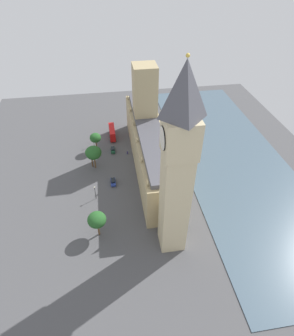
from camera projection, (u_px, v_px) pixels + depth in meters
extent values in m
plane|color=#4C4C4F|center=(144.00, 165.00, 113.41)|extent=(147.04, 147.04, 0.00)
cube|color=#475B6B|center=(230.00, 157.00, 117.68)|extent=(42.66, 132.34, 0.25)
cube|color=tan|center=(149.00, 149.00, 108.61)|extent=(11.87, 64.76, 15.82)
cube|color=tan|center=(145.00, 111.00, 110.77)|extent=(8.89, 8.89, 36.93)
cube|color=#4C4C54|center=(149.00, 130.00, 103.06)|extent=(9.02, 62.17, 1.60)
cone|color=tan|center=(127.00, 97.00, 124.50)|extent=(1.20, 1.20, 2.01)
cone|color=tan|center=(130.00, 109.00, 115.50)|extent=(1.20, 1.20, 2.36)
cone|color=tan|center=(133.00, 122.00, 106.47)|extent=(1.20, 1.20, 2.82)
cone|color=tan|center=(137.00, 139.00, 97.81)|extent=(1.20, 1.20, 2.11)
cone|color=tan|center=(141.00, 159.00, 88.80)|extent=(1.20, 1.20, 2.49)
cone|color=tan|center=(147.00, 182.00, 79.72)|extent=(1.20, 1.20, 3.10)
cube|color=#CCBA8E|center=(174.00, 204.00, 73.82)|extent=(6.96, 6.96, 33.49)
cube|color=#CCBA8E|center=(180.00, 137.00, 60.12)|extent=(7.66, 7.66, 9.56)
cylinder|color=silver|center=(163.00, 138.00, 59.65)|extent=(0.25, 5.29, 5.29)
torus|color=black|center=(163.00, 138.00, 59.65)|extent=(0.24, 5.53, 5.53)
cylinder|color=silver|center=(176.00, 127.00, 63.15)|extent=(5.29, 0.25, 5.29)
torus|color=black|center=(176.00, 127.00, 63.15)|extent=(5.53, 0.24, 5.53)
pyramid|color=#4C4C54|center=(185.00, 90.00, 53.24)|extent=(7.66, 7.66, 12.06)
sphere|color=gold|center=(188.00, 55.00, 49.14)|extent=(0.80, 0.80, 0.80)
cube|color=red|center=(112.00, 132.00, 128.00)|extent=(2.66, 10.54, 4.20)
cube|color=black|center=(112.00, 132.00, 127.95)|extent=(2.72, 10.14, 0.70)
cylinder|color=black|center=(116.00, 140.00, 126.69)|extent=(0.37, 1.11, 1.10)
cylinder|color=black|center=(111.00, 140.00, 126.40)|extent=(0.37, 1.11, 1.10)
cylinder|color=black|center=(114.00, 132.00, 132.28)|extent=(0.37, 1.11, 1.10)
cylinder|color=black|center=(110.00, 132.00, 131.99)|extent=(0.37, 1.11, 1.10)
cube|color=#19472D|center=(113.00, 150.00, 120.29)|extent=(1.79, 4.42, 0.75)
cube|color=black|center=(113.00, 149.00, 120.02)|extent=(1.48, 2.49, 0.65)
cylinder|color=black|center=(115.00, 153.00, 119.54)|extent=(0.26, 0.68, 0.68)
cylinder|color=black|center=(111.00, 153.00, 119.38)|extent=(0.26, 0.68, 0.68)
cylinder|color=black|center=(115.00, 149.00, 121.69)|extent=(0.26, 0.68, 0.68)
cylinder|color=black|center=(111.00, 149.00, 121.53)|extent=(0.26, 0.68, 0.68)
cube|color=navy|center=(113.00, 182.00, 104.33)|extent=(1.84, 4.42, 0.75)
cube|color=black|center=(113.00, 180.00, 104.05)|extent=(1.54, 2.48, 0.65)
cylinder|color=black|center=(116.00, 185.00, 103.58)|extent=(0.25, 0.68, 0.68)
cylinder|color=black|center=(111.00, 186.00, 103.40)|extent=(0.25, 0.68, 0.68)
cylinder|color=black|center=(115.00, 180.00, 105.73)|extent=(0.25, 0.68, 0.68)
cylinder|color=black|center=(111.00, 181.00, 105.55)|extent=(0.25, 0.68, 0.68)
cylinder|color=navy|center=(128.00, 152.00, 118.99)|extent=(0.55, 0.55, 1.39)
sphere|color=beige|center=(127.00, 151.00, 118.46)|extent=(0.27, 0.27, 0.27)
cube|color=maroon|center=(128.00, 153.00, 118.73)|extent=(0.33, 0.16, 0.25)
cylinder|color=brown|center=(97.00, 146.00, 119.88)|extent=(0.56, 0.56, 4.77)
ellipsoid|color=#235623|center=(95.00, 138.00, 117.22)|extent=(4.79, 4.79, 4.08)
cylinder|color=brown|center=(99.00, 229.00, 85.11)|extent=(0.56, 0.56, 4.87)
ellipsoid|color=#235623|center=(97.00, 220.00, 82.21)|extent=(5.64, 5.64, 4.80)
cylinder|color=brown|center=(95.00, 163.00, 110.60)|extent=(0.56, 0.56, 5.09)
ellipsoid|color=#235623|center=(93.00, 153.00, 107.49)|extent=(6.26, 6.26, 5.32)
cylinder|color=brown|center=(92.00, 161.00, 111.03)|extent=(0.56, 0.56, 5.41)
ellipsoid|color=#2D6628|center=(91.00, 152.00, 108.24)|extent=(4.45, 4.45, 3.78)
cylinder|color=black|center=(93.00, 141.00, 122.78)|extent=(0.18, 0.18, 5.11)
sphere|color=#F2EAC6|center=(93.00, 135.00, 120.97)|extent=(0.56, 0.56, 0.56)
cylinder|color=black|center=(95.00, 193.00, 97.04)|extent=(0.18, 0.18, 5.19)
sphere|color=#F2EAC6|center=(94.00, 187.00, 95.21)|extent=(0.56, 0.56, 0.56)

